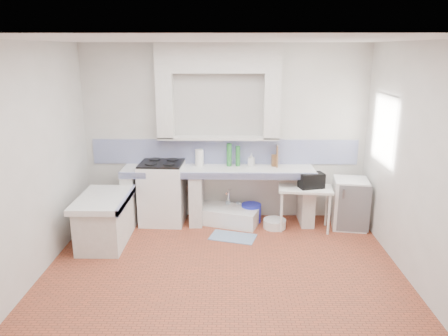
{
  "coord_description": "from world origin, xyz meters",
  "views": [
    {
      "loc": [
        0.09,
        -4.78,
        2.7
      ],
      "look_at": [
        0.0,
        1.0,
        1.1
      ],
      "focal_mm": 34.49,
      "sensor_mm": 36.0,
      "label": 1
    }
  ],
  "objects_px": {
    "side_table": "(304,208)",
    "stove": "(163,193)",
    "fridge": "(350,203)",
    "sink": "(228,216)"
  },
  "relations": [
    {
      "from": "side_table",
      "to": "fridge",
      "type": "xyz_separation_m",
      "value": [
        0.71,
        0.09,
        0.05
      ]
    },
    {
      "from": "side_table",
      "to": "fridge",
      "type": "height_order",
      "value": "fridge"
    },
    {
      "from": "stove",
      "to": "side_table",
      "type": "bearing_deg",
      "value": -3.95
    },
    {
      "from": "sink",
      "to": "fridge",
      "type": "xyz_separation_m",
      "value": [
        1.88,
        -0.13,
        0.27
      ]
    },
    {
      "from": "stove",
      "to": "fridge",
      "type": "height_order",
      "value": "stove"
    },
    {
      "from": "sink",
      "to": "side_table",
      "type": "bearing_deg",
      "value": 7.62
    },
    {
      "from": "side_table",
      "to": "stove",
      "type": "bearing_deg",
      "value": 178.92
    },
    {
      "from": "fridge",
      "to": "sink",
      "type": "bearing_deg",
      "value": -175.58
    },
    {
      "from": "stove",
      "to": "sink",
      "type": "xyz_separation_m",
      "value": [
        1.05,
        -0.05,
        -0.37
      ]
    },
    {
      "from": "sink",
      "to": "fridge",
      "type": "relative_size",
      "value": 1.23
    }
  ]
}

